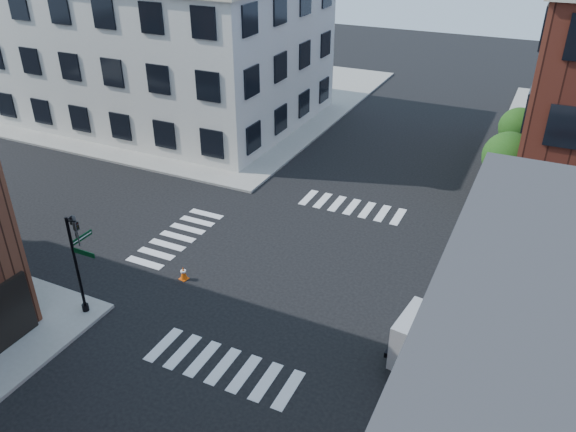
% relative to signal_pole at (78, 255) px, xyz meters
% --- Properties ---
extents(ground, '(120.00, 120.00, 0.00)m').
position_rel_signal_pole_xyz_m(ground, '(6.72, 6.68, -2.86)').
color(ground, black).
rests_on(ground, ground).
extents(sidewalk_nw, '(30.00, 30.00, 0.15)m').
position_rel_signal_pole_xyz_m(sidewalk_nw, '(-14.28, 27.68, -2.78)').
color(sidewalk_nw, gray).
rests_on(sidewalk_nw, ground).
extents(building_nw, '(22.00, 16.00, 11.00)m').
position_rel_signal_pole_xyz_m(building_nw, '(-12.28, 22.68, 2.64)').
color(building_nw, beige).
rests_on(building_nw, ground).
extents(tree_near, '(2.69, 2.69, 4.49)m').
position_rel_signal_pole_xyz_m(tree_near, '(14.28, 16.65, 0.30)').
color(tree_near, black).
rests_on(tree_near, ground).
extents(tree_far, '(2.43, 2.43, 4.07)m').
position_rel_signal_pole_xyz_m(tree_far, '(14.28, 22.65, 0.02)').
color(tree_far, black).
rests_on(tree_far, ground).
extents(signal_pole, '(1.29, 1.24, 4.60)m').
position_rel_signal_pole_xyz_m(signal_pole, '(0.00, 0.00, 0.00)').
color(signal_pole, black).
rests_on(signal_pole, ground).
extents(box_truck, '(7.55, 3.14, 3.34)m').
position_rel_signal_pole_xyz_m(box_truck, '(16.19, 2.26, -1.12)').
color(box_truck, silver).
rests_on(box_truck, ground).
extents(traffic_cone, '(0.43, 0.43, 0.66)m').
position_rel_signal_pole_xyz_m(traffic_cone, '(2.19, 3.69, -2.54)').
color(traffic_cone, '#E2500A').
rests_on(traffic_cone, ground).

